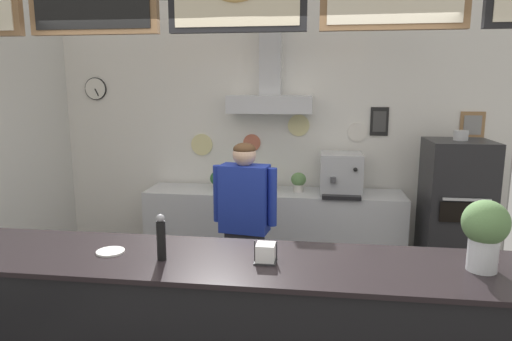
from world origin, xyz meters
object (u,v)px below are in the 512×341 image
object	(u,v)px
pizza_oven	(454,215)
potted_oregano	(268,180)
espresso_machine	(341,174)
pepper_grinder	(161,237)
potted_thyme	(299,181)
potted_sage	(243,179)
potted_rosemary	(219,179)
basil_vase	(485,232)
condiment_plate	(110,252)
napkin_holder	(266,254)
shop_worker	(245,227)

from	to	relation	value
pizza_oven	potted_oregano	bearing A→B (deg)	173.56
espresso_machine	potted_oregano	bearing A→B (deg)	179.64
pepper_grinder	pizza_oven	bearing A→B (deg)	45.04
potted_thyme	pepper_grinder	size ratio (longest dim) A/B	0.79
pizza_oven	potted_sage	world-z (taller)	pizza_oven
potted_thyme	potted_rosemary	distance (m)	0.92
basil_vase	potted_oregano	bearing A→B (deg)	120.86
potted_oregano	pepper_grinder	size ratio (longest dim) A/B	0.87
espresso_machine	condiment_plate	world-z (taller)	espresso_machine
potted_rosemary	condiment_plate	size ratio (longest dim) A/B	1.28
basil_vase	napkin_holder	bearing A→B (deg)	-178.10
espresso_machine	potted_thyme	xyz separation A→B (m)	(-0.46, 0.04, -0.10)
potted_sage	pepper_grinder	bearing A→B (deg)	-91.53
shop_worker	basil_vase	distance (m)	2.04
pizza_oven	potted_sage	distance (m)	2.28
napkin_holder	condiment_plate	size ratio (longest dim) A/B	0.79
potted_oregano	pizza_oven	bearing A→B (deg)	-6.44
potted_oregano	espresso_machine	bearing A→B (deg)	-0.36
condiment_plate	espresso_machine	bearing A→B (deg)	58.47
napkin_holder	potted_thyme	bearing A→B (deg)	88.11
potted_rosemary	espresso_machine	bearing A→B (deg)	-1.23
shop_worker	espresso_machine	world-z (taller)	shop_worker
condiment_plate	basil_vase	size ratio (longest dim) A/B	0.43
pizza_oven	pepper_grinder	size ratio (longest dim) A/B	5.96
potted_thyme	potted_sage	size ratio (longest dim) A/B	0.88
shop_worker	pepper_grinder	size ratio (longest dim) A/B	5.82
shop_worker	basil_vase	bearing A→B (deg)	148.63
pizza_oven	napkin_holder	size ratio (longest dim) A/B	12.34
potted_sage	napkin_holder	world-z (taller)	napkin_holder
potted_oregano	potted_sage	distance (m)	0.28
potted_oregano	potted_thyme	size ratio (longest dim) A/B	1.11
pizza_oven	pepper_grinder	distance (m)	3.31
potted_thyme	condiment_plate	xyz separation A→B (m)	(-1.05, -2.51, 0.05)
potted_rosemary	condiment_plate	bearing A→B (deg)	-93.05
condiment_plate	basil_vase	xyz separation A→B (m)	(2.17, 0.02, 0.21)
basil_vase	shop_worker	bearing A→B (deg)	140.55
potted_rosemary	basil_vase	xyz separation A→B (m)	(2.04, -2.48, 0.27)
potted_oregano	condiment_plate	xyz separation A→B (m)	(-0.71, -2.47, 0.04)
potted_rosemary	pepper_grinder	size ratio (longest dim) A/B	0.79
shop_worker	napkin_holder	size ratio (longest dim) A/B	12.05
condiment_plate	pepper_grinder	bearing A→B (deg)	-11.08
potted_thyme	potted_oregano	bearing A→B (deg)	-174.18
shop_worker	potted_rosemary	size ratio (longest dim) A/B	7.39
espresso_machine	potted_sage	bearing A→B (deg)	-179.72
napkin_holder	condiment_plate	bearing A→B (deg)	178.76
shop_worker	potted_sage	distance (m)	1.21
shop_worker	pepper_grinder	world-z (taller)	shop_worker
potted_oregano	napkin_holder	size ratio (longest dim) A/B	1.81
potted_oregano	potted_thyme	bearing A→B (deg)	5.82
shop_worker	condiment_plate	bearing A→B (deg)	71.96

